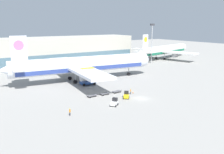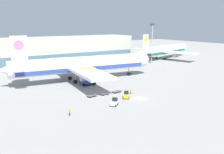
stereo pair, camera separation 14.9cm
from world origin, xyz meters
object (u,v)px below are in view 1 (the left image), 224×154
object	(u,v)px
baggage_dolly_lead	(92,95)
ground_crew_far	(70,111)
airplane_distant	(163,50)
ground_crew_near	(131,91)
baggage_dolly_second	(105,93)
airplane_main	(81,65)
baggage_tug_mid	(114,102)
traffic_cone_near	(133,92)
baggage_dolly_third	(117,91)
light_mast	(152,40)
baggage_tug_foreground	(126,95)
scissor_lift_loader	(88,79)

from	to	relation	value
baggage_dolly_lead	ground_crew_far	size ratio (longest dim) A/B	2.13
airplane_distant	ground_crew_near	size ratio (longest dim) A/B	28.90
baggage_dolly_lead	baggage_dolly_second	world-z (taller)	same
airplane_distant	ground_crew_far	xyz separation A→B (m)	(-85.78, -55.82, -4.14)
airplane_main	ground_crew_near	world-z (taller)	airplane_main
baggage_tug_mid	traffic_cone_near	world-z (taller)	baggage_tug_mid
baggage_dolly_third	baggage_dolly_lead	bearing A→B (deg)	171.99
airplane_main	ground_crew_near	bearing A→B (deg)	-74.01
baggage_dolly_lead	ground_crew_near	world-z (taller)	ground_crew_near
airplane_main	airplane_distant	size ratio (longest dim) A/B	1.14
light_mast	baggage_tug_foreground	bearing A→B (deg)	-138.46
baggage_dolly_second	airplane_distant	bearing A→B (deg)	27.15
light_mast	traffic_cone_near	xyz separation A→B (m)	(-45.68, -41.71, -11.83)
ground_crew_near	traffic_cone_near	distance (m)	1.60
scissor_lift_loader	baggage_tug_mid	world-z (taller)	scissor_lift_loader
ground_crew_near	baggage_dolly_second	bearing A→B (deg)	-86.35
baggage_dolly_lead	baggage_dolly_second	bearing A→B (deg)	-9.09
baggage_dolly_lead	baggage_dolly_second	size ratio (longest dim) A/B	1.00
airplane_distant	traffic_cone_near	world-z (taller)	airplane_distant
ground_crew_far	traffic_cone_near	bearing A→B (deg)	-31.73
baggage_tug_foreground	light_mast	bearing A→B (deg)	-8.73
ground_crew_far	traffic_cone_near	world-z (taller)	ground_crew_far
scissor_lift_loader	baggage_dolly_third	size ratio (longest dim) A/B	1.56
baggage_dolly_third	baggage_dolly_second	bearing A→B (deg)	173.01
scissor_lift_loader	baggage_dolly_second	bearing A→B (deg)	-90.47
traffic_cone_near	baggage_dolly_lead	bearing A→B (deg)	163.52
ground_crew_far	traffic_cone_near	xyz separation A→B (m)	(23.92, 6.81, -0.70)
baggage_tug_foreground	ground_crew_far	size ratio (longest dim) A/B	1.58
baggage_tug_mid	ground_crew_near	bearing A→B (deg)	-5.66
ground_crew_near	ground_crew_far	xyz separation A→B (m)	(-22.59, -6.26, 0.01)
light_mast	baggage_dolly_third	world-z (taller)	light_mast
baggage_tug_mid	baggage_dolly_lead	bearing A→B (deg)	58.52
baggage_tug_foreground	baggage_dolly_second	bearing A→B (deg)	66.36
baggage_dolly_lead	baggage_dolly_third	xyz separation A→B (m)	(8.55, -0.31, 0.00)
ground_crew_far	traffic_cone_near	size ratio (longest dim) A/B	2.56
airplane_distant	baggage_tug_mid	world-z (taller)	airplane_distant
ground_crew_near	airplane_distant	bearing A→B (deg)	162.07
ground_crew_far	airplane_main	bearing A→B (deg)	11.39
airplane_main	traffic_cone_near	xyz separation A→B (m)	(5.37, -24.09, -5.50)
airplane_distant	ground_crew_near	bearing A→B (deg)	-155.52
airplane_distant	baggage_dolly_third	world-z (taller)	airplane_distant
airplane_main	traffic_cone_near	bearing A→B (deg)	-70.75
ground_crew_near	traffic_cone_near	world-z (taller)	ground_crew_near
baggage_tug_mid	ground_crew_far	size ratio (longest dim) A/B	1.59
baggage_dolly_second	ground_crew_near	distance (m)	7.85
baggage_tug_foreground	ground_crew_near	world-z (taller)	baggage_tug_foreground
baggage_tug_mid	baggage_dolly_lead	xyz separation A→B (m)	(-0.91, 10.18, -0.49)
airplane_distant	baggage_tug_foreground	size ratio (longest dim) A/B	18.21
airplane_distant	baggage_tug_mid	xyz separation A→B (m)	(-73.21, -55.56, -4.31)
scissor_lift_loader	ground_crew_near	size ratio (longest dim) A/B	3.34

